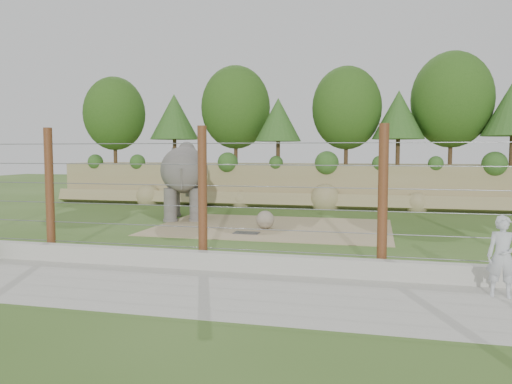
% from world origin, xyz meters
% --- Properties ---
extents(ground, '(90.00, 90.00, 0.00)m').
position_xyz_m(ground, '(0.00, 0.00, 0.00)').
color(ground, '#375B1C').
rests_on(ground, ground).
extents(back_embankment, '(30.00, 5.52, 8.77)m').
position_xyz_m(back_embankment, '(0.59, 12.68, 3.97)').
color(back_embankment, '#9C8B5A').
rests_on(back_embankment, ground).
extents(dirt_patch, '(10.00, 7.00, 0.02)m').
position_xyz_m(dirt_patch, '(0.50, 3.00, 0.01)').
color(dirt_patch, tan).
rests_on(dirt_patch, ground).
extents(drain_grate, '(1.00, 0.60, 0.03)m').
position_xyz_m(drain_grate, '(-0.18, 1.11, 0.04)').
color(drain_grate, '#262628').
rests_on(drain_grate, dirt_patch).
extents(elephant, '(3.24, 4.91, 3.67)m').
position_xyz_m(elephant, '(-4.23, 4.70, 1.84)').
color(elephant, '#5A5552').
rests_on(elephant, ground).
extents(stone_ball, '(0.76, 0.76, 0.76)m').
position_xyz_m(stone_ball, '(0.30, 2.43, 0.40)').
color(stone_ball, gray).
rests_on(stone_ball, dirt_patch).
extents(retaining_wall, '(26.00, 0.35, 0.50)m').
position_xyz_m(retaining_wall, '(0.00, -5.00, 0.25)').
color(retaining_wall, '#B7B6AA').
rests_on(retaining_wall, ground).
extents(walkway, '(26.00, 4.00, 0.01)m').
position_xyz_m(walkway, '(0.00, -7.00, 0.01)').
color(walkway, '#B7B6AA').
rests_on(walkway, ground).
extents(barrier_fence, '(20.26, 0.26, 4.00)m').
position_xyz_m(barrier_fence, '(0.00, -4.50, 2.00)').
color(barrier_fence, '#512519').
rests_on(barrier_fence, ground).
extents(zookeeper, '(0.73, 0.54, 1.84)m').
position_xyz_m(zookeeper, '(7.61, -5.96, 0.93)').
color(zookeeper, '#A6AAAF').
rests_on(zookeeper, walkway).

